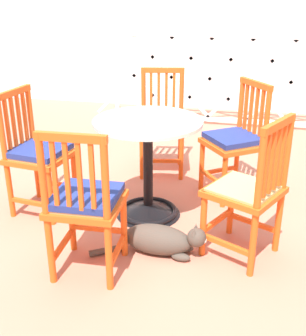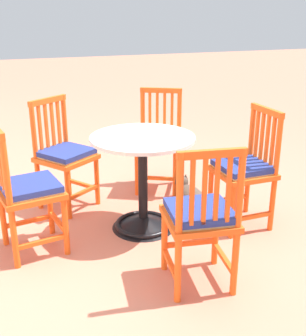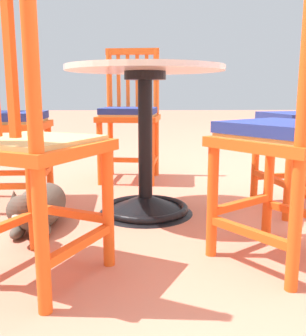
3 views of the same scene
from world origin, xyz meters
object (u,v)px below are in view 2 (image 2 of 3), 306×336
Objects in this scene: orange_chair_by_planter at (245,170)px; orange_chair_tucked_in at (201,218)px; orange_chair_near_fence at (159,143)px; cafe_table at (143,193)px; tabby_cat at (190,197)px; orange_chair_at_corner at (64,156)px; orange_chair_facing_out at (27,191)px.

orange_chair_tucked_in is at bearing 133.09° from orange_chair_by_planter.
orange_chair_by_planter is 1.00× the size of orange_chair_near_fence.
cafe_table is 1.04× the size of tabby_cat.
orange_chair_at_corner is at bearing 68.59° from tabby_cat.
cafe_table is 0.56m from tabby_cat.
orange_chair_near_fence is at bearing -57.64° from orange_chair_facing_out.
orange_chair_facing_out is 1.39m from tabby_cat.
orange_chair_near_fence reaches higher than tabby_cat.
orange_chair_tucked_in is 0.89m from orange_chair_by_planter.
tabby_cat is (0.27, -1.32, -0.35)m from orange_chair_facing_out.
orange_chair_by_planter reaches higher than tabby_cat.
orange_chair_by_planter reaches higher than cafe_table.
cafe_table is 0.78m from orange_chair_at_corner.
orange_chair_near_fence is at bearing -82.33° from orange_chair_at_corner.
orange_chair_near_fence and orange_chair_at_corner have the same top height.
orange_chair_facing_out reaches higher than tabby_cat.
orange_chair_at_corner is (0.65, -0.34, 0.00)m from orange_chair_facing_out.
orange_chair_by_planter is 1.24× the size of tabby_cat.
orange_chair_at_corner is at bearing -27.82° from orange_chair_facing_out.
orange_chair_near_fence is at bearing -10.77° from orange_chair_tucked_in.
orange_chair_tucked_in is 1.00× the size of orange_chair_by_planter.
orange_chair_at_corner is (-0.12, 0.87, 0.01)m from orange_chair_near_fence.
orange_chair_by_planter is (-0.19, -0.75, 0.16)m from cafe_table.
orange_chair_facing_out and orange_chair_tucked_in have the same top height.
cafe_table is at bearing -140.42° from orange_chair_at_corner.
orange_chair_near_fence is at bearing 11.67° from tabby_cat.
orange_chair_tucked_in is 1.00× the size of orange_chair_near_fence.
cafe_table is 0.83× the size of orange_chair_at_corner.
orange_chair_facing_out is 1.24× the size of tabby_cat.
cafe_table is at bearing 75.78° from orange_chair_by_planter.
orange_chair_tucked_in is at bearing -128.50° from orange_chair_facing_out.
orange_chair_at_corner reaches higher than tabby_cat.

